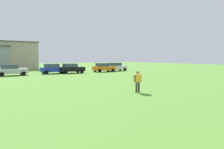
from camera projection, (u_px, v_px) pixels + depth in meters
The scene contains 8 objects.
ground_plane at pixel (2, 79), 25.86m from camera, with size 160.00×160.00×0.00m, color #568C33.
adult_bystander at pixel (138, 80), 16.04m from camera, with size 0.79×0.34×1.67m.
parked_car_silver_2 at pixel (11, 70), 31.53m from camera, with size 4.30×2.02×1.68m.
parked_car_blue_3 at pixel (53, 69), 35.58m from camera, with size 4.30×2.02×1.68m.
parked_car_black_4 at pixel (71, 68), 36.62m from camera, with size 4.30×2.02×1.68m.
parked_car_orange_5 at pixel (104, 67), 40.15m from camera, with size 4.30×2.02×1.68m.
parked_car_white_6 at pixel (116, 67), 43.09m from camera, with size 4.30×2.02×1.68m.
house_right at pixel (15, 56), 49.63m from camera, with size 9.10×9.07×6.38m.
Camera 1 is at (-2.22, 0.95, 2.66)m, focal length 33.55 mm.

